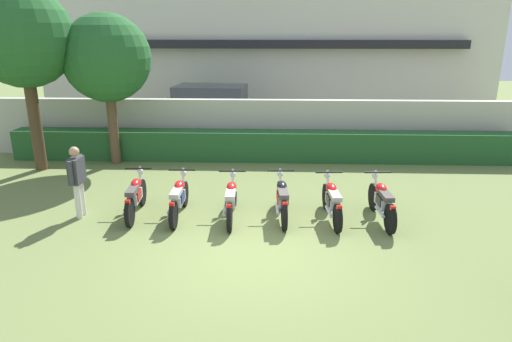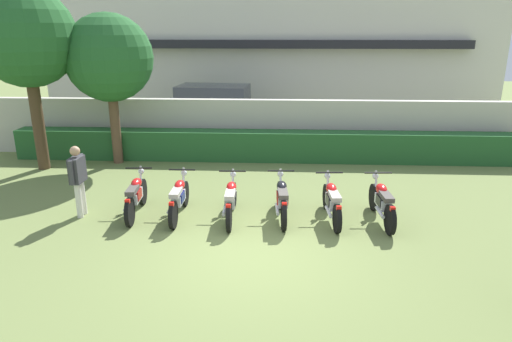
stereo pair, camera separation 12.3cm
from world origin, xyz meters
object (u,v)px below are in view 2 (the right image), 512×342
(inspector_person, at_px, (78,176))
(motorcycle_in_row_1, at_px, (179,197))
(motorcycle_in_row_3, at_px, (282,199))
(motorcycle_in_row_5, at_px, (382,202))
(motorcycle_in_row_0, at_px, (136,195))
(motorcycle_in_row_4, at_px, (332,201))
(parked_car, at_px, (217,110))
(motorcycle_in_row_2, at_px, (231,199))
(tree_far_side, at_px, (109,58))
(tree_near_inspector, at_px, (26,38))

(inspector_person, bearing_deg, motorcycle_in_row_1, 1.99)
(motorcycle_in_row_1, relative_size, inspector_person, 1.17)
(motorcycle_in_row_3, xyz_separation_m, inspector_person, (-4.45, -0.08, 0.48))
(motorcycle_in_row_1, relative_size, motorcycle_in_row_5, 0.98)
(motorcycle_in_row_0, relative_size, motorcycle_in_row_4, 1.00)
(parked_car, xyz_separation_m, motorcycle_in_row_3, (2.54, -8.44, -0.48))
(parked_car, distance_m, motorcycle_in_row_1, 8.47)
(motorcycle_in_row_4, relative_size, inspector_person, 1.17)
(motorcycle_in_row_1, bearing_deg, inspector_person, 91.22)
(parked_car, relative_size, motorcycle_in_row_4, 2.49)
(motorcycle_in_row_4, bearing_deg, motorcycle_in_row_2, 86.22)
(motorcycle_in_row_4, bearing_deg, motorcycle_in_row_5, -94.99)
(tree_far_side, xyz_separation_m, inspector_person, (0.63, -4.20, -2.22))
(motorcycle_in_row_5, bearing_deg, tree_near_inspector, 66.20)
(motorcycle_in_row_3, height_order, motorcycle_in_row_5, motorcycle_in_row_3)
(tree_far_side, bearing_deg, motorcycle_in_row_2, -46.46)
(tree_near_inspector, relative_size, motorcycle_in_row_1, 2.75)
(tree_near_inspector, distance_m, motorcycle_in_row_0, 6.06)
(motorcycle_in_row_0, relative_size, motorcycle_in_row_1, 1.00)
(motorcycle_in_row_3, bearing_deg, motorcycle_in_row_0, 85.35)
(motorcycle_in_row_2, bearing_deg, inspector_person, 88.52)
(motorcycle_in_row_3, distance_m, inspector_person, 4.47)
(motorcycle_in_row_2, bearing_deg, motorcycle_in_row_4, -91.24)
(tree_near_inspector, height_order, motorcycle_in_row_3, tree_near_inspector)
(tree_far_side, distance_m, motorcycle_in_row_0, 5.22)
(motorcycle_in_row_2, xyz_separation_m, motorcycle_in_row_3, (1.10, 0.06, 0.01))
(parked_car, relative_size, motorcycle_in_row_0, 2.48)
(parked_car, height_order, motorcycle_in_row_0, parked_car)
(motorcycle_in_row_4, height_order, inspector_person, inspector_person)
(motorcycle_in_row_4, distance_m, inspector_person, 5.54)
(parked_car, bearing_deg, tree_near_inspector, -127.06)
(motorcycle_in_row_2, xyz_separation_m, inspector_person, (-3.34, -0.02, 0.49))
(motorcycle_in_row_2, height_order, motorcycle_in_row_5, motorcycle_in_row_5)
(parked_car, distance_m, motorcycle_in_row_3, 8.83)
(tree_near_inspector, height_order, motorcycle_in_row_5, tree_near_inspector)
(tree_near_inspector, xyz_separation_m, motorcycle_in_row_5, (9.22, -3.44, -3.29))
(motorcycle_in_row_1, bearing_deg, motorcycle_in_row_3, -90.64)
(motorcycle_in_row_0, height_order, motorcycle_in_row_4, motorcycle_in_row_0)
(tree_far_side, distance_m, motorcycle_in_row_3, 7.08)
(motorcycle_in_row_5, bearing_deg, motorcycle_in_row_4, 85.97)
(motorcycle_in_row_1, bearing_deg, motorcycle_in_row_2, -93.65)
(tree_near_inspector, distance_m, motorcycle_in_row_5, 10.38)
(motorcycle_in_row_0, height_order, motorcycle_in_row_5, motorcycle_in_row_5)
(motorcycle_in_row_1, distance_m, motorcycle_in_row_4, 3.34)
(parked_car, relative_size, motorcycle_in_row_1, 2.48)
(tree_far_side, bearing_deg, motorcycle_in_row_4, -34.06)
(tree_near_inspector, height_order, inspector_person, tree_near_inspector)
(motorcycle_in_row_2, height_order, motorcycle_in_row_4, same)
(tree_near_inspector, xyz_separation_m, inspector_person, (2.63, -3.47, -2.81))
(inspector_person, bearing_deg, tree_near_inspector, 127.23)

